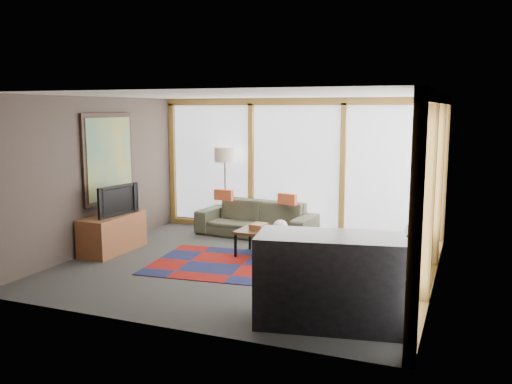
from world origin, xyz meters
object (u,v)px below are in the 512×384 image
at_px(sofa, 256,219).
at_px(bookshelf, 415,255).
at_px(floor_lamp, 225,189).
at_px(television, 115,200).
at_px(tv_console, 113,233).
at_px(bar_counter, 330,280).
at_px(coffee_table, 277,244).

height_order(sofa, bookshelf, sofa).
xyz_separation_m(floor_lamp, television, (-1.01, -2.20, 0.06)).
xyz_separation_m(floor_lamp, bookshelf, (3.81, -1.58, -0.55)).
distance_m(floor_lamp, television, 2.42).
height_order(tv_console, television, television).
height_order(sofa, floor_lamp, floor_lamp).
distance_m(sofa, television, 2.68).
distance_m(television, bar_counter, 4.48).
bearing_deg(television, sofa, -34.34).
xyz_separation_m(tv_console, bar_counter, (4.18, -1.69, 0.20)).
bearing_deg(bar_counter, sofa, 112.07).
distance_m(sofa, bookshelf, 3.30).
bearing_deg(coffee_table, bar_counter, -58.19).
relative_size(tv_console, bar_counter, 0.78).
height_order(floor_lamp, tv_console, floor_lamp).
height_order(floor_lamp, bar_counter, floor_lamp).
relative_size(bookshelf, bar_counter, 1.37).
xyz_separation_m(sofa, tv_console, (-1.84, -1.94, -0.01)).
bearing_deg(coffee_table, sofa, 124.45).
height_order(coffee_table, bookshelf, bookshelf).
height_order(floor_lamp, bookshelf, floor_lamp).
bearing_deg(tv_console, bookshelf, 7.48).
xyz_separation_m(sofa, floor_lamp, (-0.77, 0.28, 0.50)).
bearing_deg(television, coffee_table, -67.37).
relative_size(sofa, bar_counter, 1.39).
height_order(sofa, bar_counter, bar_counter).
xyz_separation_m(bookshelf, television, (-4.82, -0.62, 0.61)).
relative_size(floor_lamp, television, 1.84).
height_order(coffee_table, bar_counter, bar_counter).
height_order(floor_lamp, television, floor_lamp).
height_order(sofa, coffee_table, sofa).
bearing_deg(floor_lamp, bar_counter, -51.51).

